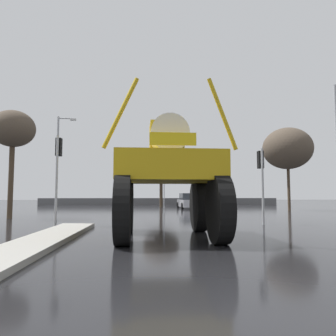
% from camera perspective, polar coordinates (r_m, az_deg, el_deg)
% --- Properties ---
extents(ground_plane, '(120.00, 120.00, 0.00)m').
position_cam_1_polar(ground_plane, '(21.22, 0.12, -8.55)').
color(ground_plane, black).
extents(median_island, '(1.38, 11.94, 0.15)m').
position_cam_1_polar(median_island, '(9.11, -23.98, -12.83)').
color(median_island, '#9E9B93').
rests_on(median_island, ground).
extents(oversize_sprayer, '(3.90, 5.32, 4.81)m').
position_cam_1_polar(oversize_sprayer, '(10.73, -0.17, -1.38)').
color(oversize_sprayer, black).
rests_on(oversize_sprayer, ground).
extents(sedan_ahead, '(2.11, 4.21, 1.52)m').
position_cam_1_polar(sedan_ahead, '(32.19, 3.67, -5.95)').
color(sedan_ahead, '#B7B7BF').
rests_on(sedan_ahead, ground).
extents(traffic_signal_near_left, '(0.24, 0.54, 4.13)m').
position_cam_1_polar(traffic_signal_near_left, '(15.59, -19.03, 1.41)').
color(traffic_signal_near_left, '#A8AAAF').
rests_on(traffic_signal_near_left, ground).
extents(traffic_signal_near_right, '(0.24, 0.54, 3.60)m').
position_cam_1_polar(traffic_signal_near_right, '(15.87, 16.28, -0.18)').
color(traffic_signal_near_right, '#A8AAAF').
rests_on(traffic_signal_near_right, ground).
extents(traffic_signal_far_left, '(0.24, 0.55, 3.68)m').
position_cam_1_polar(traffic_signal_far_left, '(33.08, -0.72, -2.52)').
color(traffic_signal_far_left, '#A8AAAF').
rests_on(traffic_signal_far_left, ground).
extents(streetlight_far_left, '(1.62, 0.24, 8.23)m').
position_cam_1_polar(streetlight_far_left, '(29.37, -18.95, 1.64)').
color(streetlight_far_left, '#A8AAAF').
rests_on(streetlight_far_left, ground).
extents(bare_tree_left, '(2.59, 2.59, 6.46)m').
position_cam_1_polar(bare_tree_left, '(21.43, -25.95, 6.13)').
color(bare_tree_left, '#473828').
rests_on(bare_tree_left, ground).
extents(bare_tree_right, '(4.35, 4.35, 7.33)m').
position_cam_1_polar(bare_tree_right, '(30.38, 20.56, 3.27)').
color(bare_tree_right, '#473828').
rests_on(bare_tree_right, ground).
extents(bare_tree_far_center, '(4.14, 4.14, 6.22)m').
position_cam_1_polar(bare_tree_far_center, '(36.42, -1.23, 0.06)').
color(bare_tree_far_center, '#473828').
rests_on(bare_tree_far_center, ground).
extents(roadside_barrier, '(31.74, 0.24, 0.90)m').
position_cam_1_polar(roadside_barrier, '(42.72, -1.55, -6.00)').
color(roadside_barrier, '#59595B').
rests_on(roadside_barrier, ground).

